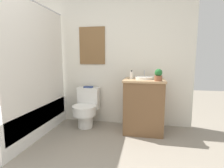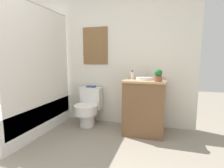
# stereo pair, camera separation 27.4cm
# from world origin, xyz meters

# --- Properties ---
(wall_back) EXTENTS (3.50, 0.07, 2.50)m
(wall_back) POSITION_xyz_m (-0.00, 2.10, 1.25)
(wall_back) COLOR silver
(wall_back) RESTS_ON ground_plane
(shower_area) EXTENTS (0.67, 1.60, 1.98)m
(shower_area) POSITION_xyz_m (-0.90, 1.28, 0.29)
(shower_area) COLOR white
(shower_area) RESTS_ON ground_plane
(toilet) EXTENTS (0.40, 0.54, 0.67)m
(toilet) POSITION_xyz_m (-0.07, 1.80, 0.33)
(toilet) COLOR white
(toilet) RESTS_ON ground_plane
(vanity) EXTENTS (0.64, 0.57, 0.86)m
(vanity) POSITION_xyz_m (0.92, 1.78, 0.43)
(vanity) COLOR brown
(vanity) RESTS_ON ground_plane
(sink) EXTENTS (0.29, 0.33, 0.13)m
(sink) POSITION_xyz_m (0.92, 1.80, 0.88)
(sink) COLOR white
(sink) RESTS_ON vanity
(soap_bottle) EXTENTS (0.05, 0.05, 0.14)m
(soap_bottle) POSITION_xyz_m (0.72, 1.78, 0.92)
(soap_bottle) COLOR silver
(soap_bottle) RESTS_ON vanity
(potted_plant) EXTENTS (0.11, 0.11, 0.18)m
(potted_plant) POSITION_xyz_m (1.13, 1.59, 0.95)
(potted_plant) COLOR brown
(potted_plant) RESTS_ON vanity
(book_on_tank) EXTENTS (0.16, 0.09, 0.02)m
(book_on_tank) POSITION_xyz_m (-0.07, 1.94, 0.68)
(book_on_tank) COLOR #33477F
(book_on_tank) RESTS_ON toilet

